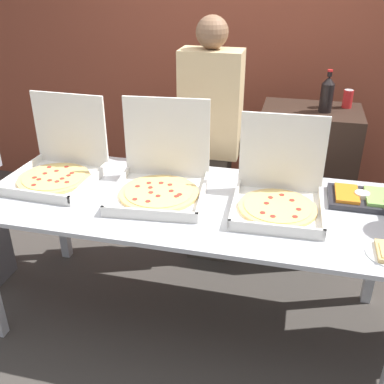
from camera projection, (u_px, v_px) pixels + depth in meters
The scene contains 12 objects.
ground_plane at pixel (192, 316), 2.85m from camera, with size 16.00×16.00×0.00m, color #423D38.
brick_wall_behind at pixel (241, 44), 3.67m from camera, with size 10.00×0.06×2.80m.
buffet_table at pixel (192, 214), 2.51m from camera, with size 2.27×0.93×0.84m.
pizza_box_far_right at pixel (161, 179), 2.51m from camera, with size 0.55×0.56×0.49m.
pizza_box_near_right at pixel (279, 194), 2.36m from camera, with size 0.48×0.50×0.46m.
pizza_box_far_left at pixel (58, 166), 2.67m from camera, with size 0.49×0.51×0.47m.
veggie_tray at pixel (361, 198), 2.44m from camera, with size 0.35×0.27×0.05m.
sideboard_podium at pixel (303, 182), 3.32m from camera, with size 0.67×0.48×1.10m.
soda_bottle at pixel (327, 94), 2.96m from camera, with size 0.09×0.09×0.28m.
soda_can_silver at pixel (325, 99), 3.08m from camera, with size 0.07×0.07×0.12m.
soda_can_colored at pixel (348, 99), 3.08m from camera, with size 0.07×0.07×0.12m.
person_guest_plaid at pixel (210, 143), 3.06m from camera, with size 0.40×0.22×1.72m.
Camera 1 is at (0.51, -2.11, 2.01)m, focal length 42.00 mm.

